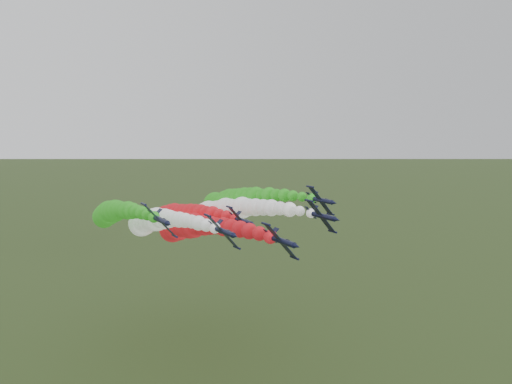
# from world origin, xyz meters

# --- Properties ---
(jet_lead) EXTENTS (12.64, 75.36, 17.77)m
(jet_lead) POSITION_xyz_m (-1.61, 36.41, 38.82)
(jet_lead) COLOR black
(jet_lead) RESTS_ON ground
(jet_inner_left) EXTENTS (12.62, 75.35, 17.75)m
(jet_inner_left) POSITION_xyz_m (-7.65, 47.37, 39.14)
(jet_inner_left) COLOR black
(jet_inner_left) RESTS_ON ground
(jet_inner_right) EXTENTS (12.46, 75.18, 17.58)m
(jet_inner_right) POSITION_xyz_m (11.77, 41.97, 41.13)
(jet_inner_right) COLOR black
(jet_inner_right) RESTS_ON ground
(jet_outer_left) EXTENTS (12.21, 74.93, 17.34)m
(jet_outer_left) POSITION_xyz_m (-17.07, 53.66, 41.26)
(jet_outer_left) COLOR black
(jet_outer_left) RESTS_ON ground
(jet_outer_right) EXTENTS (12.82, 75.55, 17.95)m
(jet_outer_right) POSITION_xyz_m (21.15, 54.58, 41.92)
(jet_outer_right) COLOR black
(jet_outer_right) RESTS_ON ground
(jet_trail) EXTENTS (12.19, 74.92, 17.32)m
(jet_trail) POSITION_xyz_m (2.90, 57.49, 38.47)
(jet_trail) COLOR black
(jet_trail) RESTS_ON ground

